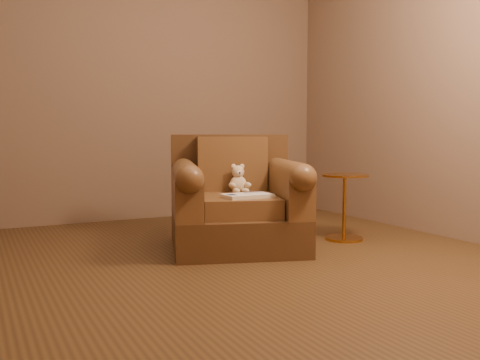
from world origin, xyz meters
name	(u,v)px	position (x,y,z in m)	size (l,w,h in m)	color
floor	(217,266)	(0.00, 0.00, 0.00)	(4.00, 4.00, 0.00)	#51371B
armchair	(236,204)	(0.35, 0.44, 0.31)	(1.12, 1.09, 0.81)	#4C3119
teddy_bear	(239,182)	(0.40, 0.50, 0.47)	(0.15, 0.18, 0.22)	beige
guidebook	(247,196)	(0.32, 0.22, 0.40)	(0.33, 0.20, 0.03)	beige
side_table	(344,205)	(1.21, 0.31, 0.27)	(0.36, 0.36, 0.51)	#BD8134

